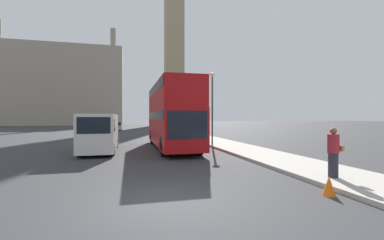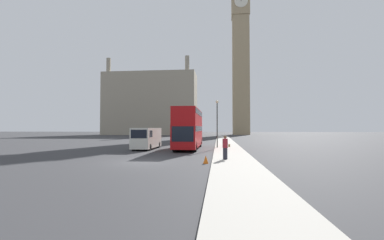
{
  "view_description": "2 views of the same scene",
  "coord_description": "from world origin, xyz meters",
  "px_view_note": "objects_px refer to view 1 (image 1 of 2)",
  "views": [
    {
      "loc": [
        -0.87,
        -6.46,
        2.2
      ],
      "look_at": [
        3.26,
        10.34,
        2.04
      ],
      "focal_mm": 24.0,
      "sensor_mm": 36.0,
      "label": 1
    },
    {
      "loc": [
        5.45,
        -17.69,
        2.37
      ],
      "look_at": [
        1.44,
        21.1,
        3.63
      ],
      "focal_mm": 24.0,
      "sensor_mm": 36.0,
      "label": 2
    }
  ],
  "objects_px": {
    "white_van": "(100,132)",
    "pedestrian": "(333,153)",
    "street_lamp": "(212,97)",
    "clock_tower": "(174,24)",
    "parked_sedan": "(116,127)",
    "red_double_decker_bus": "(172,113)"
  },
  "relations": [
    {
      "from": "white_van",
      "to": "parked_sedan",
      "type": "distance_m",
      "value": 28.27
    },
    {
      "from": "pedestrian",
      "to": "parked_sedan",
      "type": "xyz_separation_m",
      "value": [
        -8.93,
        38.21,
        -0.35
      ]
    },
    {
      "from": "white_van",
      "to": "pedestrian",
      "type": "distance_m",
      "value": 13.16
    },
    {
      "from": "clock_tower",
      "to": "red_double_decker_bus",
      "type": "relative_size",
      "value": 6.37
    },
    {
      "from": "white_van",
      "to": "street_lamp",
      "type": "height_order",
      "value": "street_lamp"
    },
    {
      "from": "clock_tower",
      "to": "street_lamp",
      "type": "height_order",
      "value": "clock_tower"
    },
    {
      "from": "red_double_decker_bus",
      "to": "parked_sedan",
      "type": "relative_size",
      "value": 2.25
    },
    {
      "from": "clock_tower",
      "to": "pedestrian",
      "type": "bearing_deg",
      "value": -95.78
    },
    {
      "from": "white_van",
      "to": "street_lamp",
      "type": "bearing_deg",
      "value": 9.39
    },
    {
      "from": "pedestrian",
      "to": "clock_tower",
      "type": "bearing_deg",
      "value": 84.22
    },
    {
      "from": "street_lamp",
      "to": "white_van",
      "type": "bearing_deg",
      "value": -170.61
    },
    {
      "from": "clock_tower",
      "to": "pedestrian",
      "type": "relative_size",
      "value": 38.43
    },
    {
      "from": "clock_tower",
      "to": "white_van",
      "type": "relative_size",
      "value": 10.7
    },
    {
      "from": "red_double_decker_bus",
      "to": "white_van",
      "type": "bearing_deg",
      "value": -171.53
    },
    {
      "from": "parked_sedan",
      "to": "red_double_decker_bus",
      "type": "bearing_deg",
      "value": -79.6
    },
    {
      "from": "red_double_decker_bus",
      "to": "parked_sedan",
      "type": "bearing_deg",
      "value": 100.4
    },
    {
      "from": "white_van",
      "to": "pedestrian",
      "type": "relative_size",
      "value": 3.59
    },
    {
      "from": "pedestrian",
      "to": "street_lamp",
      "type": "xyz_separation_m",
      "value": [
        -0.63,
        11.26,
        2.78
      ]
    },
    {
      "from": "pedestrian",
      "to": "street_lamp",
      "type": "relative_size",
      "value": 0.31
    },
    {
      "from": "pedestrian",
      "to": "parked_sedan",
      "type": "distance_m",
      "value": 39.24
    },
    {
      "from": "red_double_decker_bus",
      "to": "clock_tower",
      "type": "bearing_deg",
      "value": 80.05
    },
    {
      "from": "parked_sedan",
      "to": "white_van",
      "type": "bearing_deg",
      "value": -89.37
    }
  ]
}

